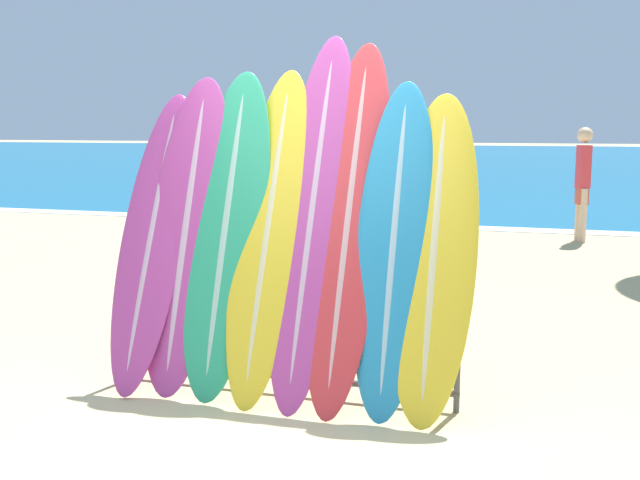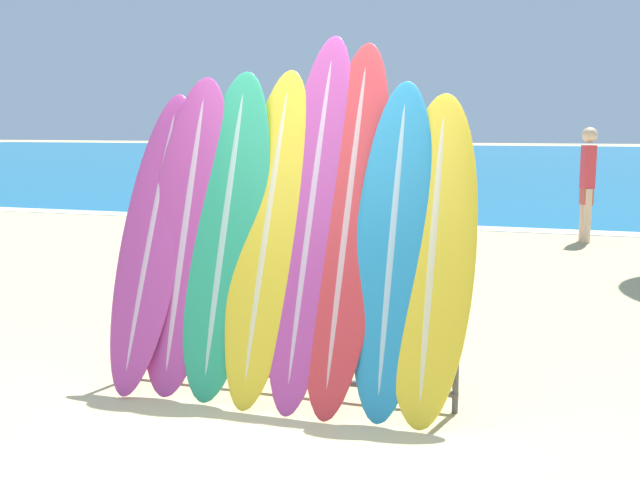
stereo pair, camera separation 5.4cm
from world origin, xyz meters
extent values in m
plane|color=tan|center=(0.00, 0.00, 0.00)|extent=(160.00, 160.00, 0.00)
cube|color=#146693|center=(0.00, 38.98, 0.00)|extent=(120.00, 60.00, 0.00)
cube|color=white|center=(0.00, 9.28, 0.01)|extent=(120.00, 0.60, 0.01)
cylinder|color=#47474C|center=(-1.28, 0.43, 0.46)|extent=(0.04, 0.04, 0.92)
cylinder|color=#47474C|center=(1.03, 0.43, 0.46)|extent=(0.04, 0.04, 0.92)
cylinder|color=#47474C|center=(-0.13, 0.43, 0.90)|extent=(2.35, 0.04, 0.04)
cylinder|color=#47474C|center=(-0.13, 0.43, 0.12)|extent=(2.35, 0.04, 0.04)
ellipsoid|color=#B23D8E|center=(-1.11, 0.45, 1.03)|extent=(0.49, 0.98, 2.05)
ellipsoid|color=#CAA1BE|center=(-1.11, 0.45, 1.03)|extent=(0.09, 0.95, 1.98)
ellipsoid|color=#B23D8E|center=(-0.86, 0.47, 1.08)|extent=(0.58, 0.82, 2.16)
ellipsoid|color=#CAA1BE|center=(-0.86, 0.47, 1.08)|extent=(0.10, 0.80, 2.08)
ellipsoid|color=#289E70|center=(-0.56, 0.47, 1.10)|extent=(0.57, 0.88, 2.20)
ellipsoid|color=#9AC3B3|center=(-0.56, 0.47, 1.10)|extent=(0.10, 0.85, 2.12)
ellipsoid|color=yellow|center=(-0.25, 0.48, 1.11)|extent=(0.50, 1.03, 2.21)
ellipsoid|color=beige|center=(-0.25, 0.48, 1.11)|extent=(0.09, 1.00, 2.13)
ellipsoid|color=#B23D8E|center=(0.04, 0.54, 1.23)|extent=(0.49, 1.14, 2.45)
ellipsoid|color=#CAA1BE|center=(0.04, 0.54, 1.23)|extent=(0.09, 1.10, 2.36)
ellipsoid|color=red|center=(0.29, 0.53, 1.20)|extent=(0.50, 1.12, 2.39)
ellipsoid|color=#D59E9F|center=(0.29, 0.53, 1.20)|extent=(0.09, 1.08, 2.30)
ellipsoid|color=teal|center=(0.61, 0.45, 1.06)|extent=(0.50, 0.85, 2.11)
ellipsoid|color=#98BACC|center=(0.61, 0.45, 1.06)|extent=(0.09, 0.82, 2.03)
ellipsoid|color=yellow|center=(0.86, 0.44, 1.01)|extent=(0.54, 0.85, 2.03)
ellipsoid|color=beige|center=(0.86, 0.44, 1.01)|extent=(0.10, 0.83, 1.95)
cylinder|color=tan|center=(-0.71, 3.74, 0.38)|extent=(0.11, 0.11, 0.77)
cylinder|color=tan|center=(-0.83, 3.62, 0.38)|extent=(0.11, 0.11, 0.77)
cube|color=#CC4C3D|center=(-0.77, 3.68, 0.65)|extent=(0.24, 0.25, 0.23)
cube|color=white|center=(-0.77, 3.68, 1.07)|extent=(0.27, 0.27, 0.60)
sphere|color=tan|center=(-0.77, 3.68, 1.51)|extent=(0.22, 0.22, 0.22)
cylinder|color=beige|center=(2.00, 8.29, 0.42)|extent=(0.12, 0.12, 0.85)
cylinder|color=beige|center=(2.05, 8.12, 0.42)|extent=(0.12, 0.12, 0.85)
cube|color=#CC4C3D|center=(2.02, 8.21, 0.72)|extent=(0.21, 0.27, 0.25)
cube|color=#DB3842|center=(2.02, 8.21, 1.18)|extent=(0.23, 0.29, 0.66)
sphere|color=beige|center=(2.02, 8.21, 1.67)|extent=(0.24, 0.24, 0.24)
camera|label=1|loc=(1.54, -4.17, 1.80)|focal=42.00mm
camera|label=2|loc=(1.59, -4.15, 1.80)|focal=42.00mm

